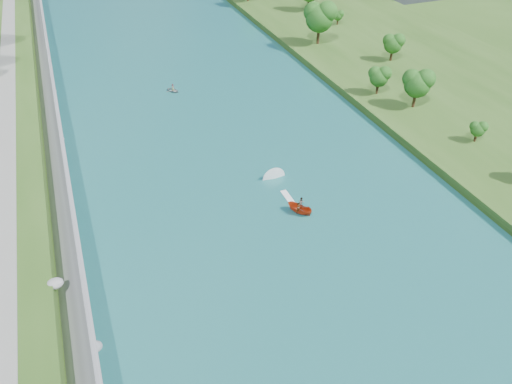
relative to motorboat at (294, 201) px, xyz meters
name	(u,v)px	position (x,y,z in m)	size (l,w,h in m)	color
ground	(291,251)	(-4.16, -8.42, -0.70)	(260.00, 260.00, 0.00)	#2D5119
river_water	(237,168)	(-4.16, 11.58, -0.65)	(55.00, 240.00, 0.10)	#175358
berm_east	(492,110)	(45.34, 11.58, 0.05)	(44.00, 240.00, 1.50)	#2D5119
riprap_bank	(61,200)	(-30.00, 10.56, 1.09)	(4.42, 236.00, 4.06)	slate
riverside_path	(4,196)	(-36.66, 11.58, 2.85)	(3.00, 200.00, 0.10)	gray
trees_east	(450,92)	(33.56, 10.75, 5.96)	(18.10, 145.65, 11.77)	#225216
motorboat	(294,201)	(0.00, 0.00, 0.00)	(3.60, 18.65, 2.07)	#BB320F
raft	(173,90)	(-6.84, 41.94, -0.26)	(3.18, 3.42, 1.53)	gray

